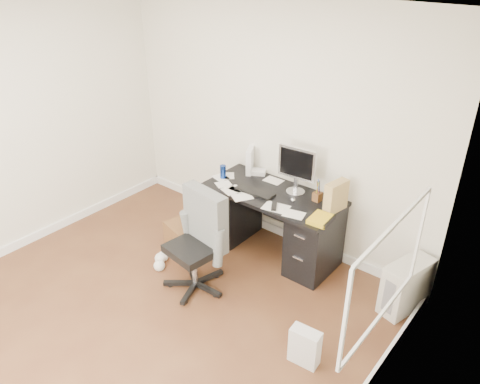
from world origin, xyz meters
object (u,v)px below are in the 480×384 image
object	(u,v)px
keyboard	(255,192)
office_chair	(193,244)
pc_tower	(406,286)
desk	(272,221)
wicker_basket	(186,237)
lcd_monitor	(297,170)

from	to	relation	value
keyboard	office_chair	size ratio (longest dim) A/B	0.42
keyboard	pc_tower	world-z (taller)	keyboard
desk	keyboard	size ratio (longest dim) A/B	3.41
office_chair	wicker_basket	xyz separation A→B (m)	(-0.51, 0.39, -0.34)
lcd_monitor	pc_tower	bearing A→B (deg)	-9.67
office_chair	pc_tower	world-z (taller)	office_chair
desk	lcd_monitor	bearing A→B (deg)	39.23
keyboard	pc_tower	distance (m)	1.77
pc_tower	keyboard	bearing A→B (deg)	-159.70
office_chair	wicker_basket	size ratio (longest dim) A/B	2.84
office_chair	keyboard	bearing A→B (deg)	92.03
desk	wicker_basket	distance (m)	0.98
lcd_monitor	keyboard	bearing A→B (deg)	-146.02
office_chair	pc_tower	bearing A→B (deg)	37.61
desk	wicker_basket	size ratio (longest dim) A/B	4.05
desk	office_chair	distance (m)	1.03
lcd_monitor	office_chair	xyz separation A→B (m)	(-0.42, -1.15, -0.49)
office_chair	pc_tower	size ratio (longest dim) A/B	2.03
desk	lcd_monitor	world-z (taller)	lcd_monitor
lcd_monitor	keyboard	xyz separation A→B (m)	(-0.34, -0.27, -0.25)
keyboard	lcd_monitor	bearing A→B (deg)	36.39
desk	office_chair	size ratio (longest dim) A/B	1.43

